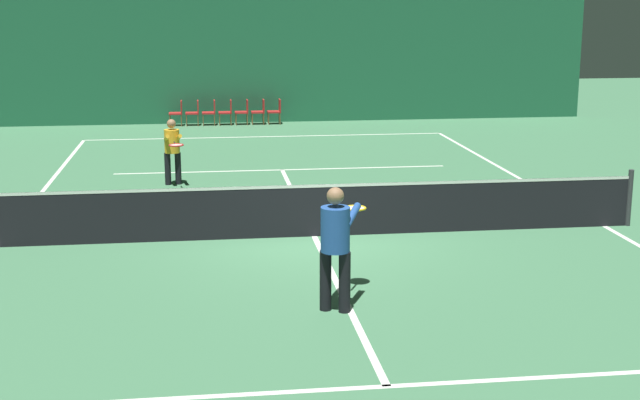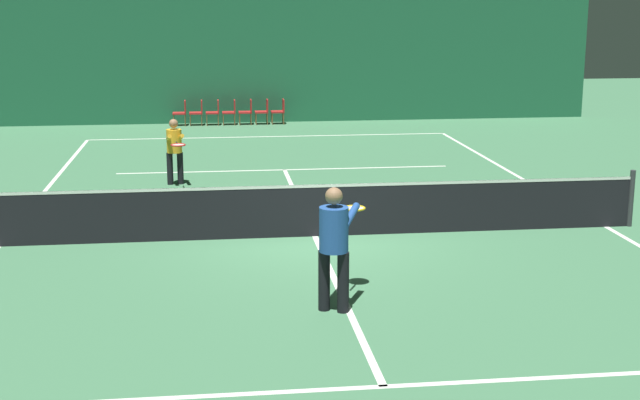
{
  "view_description": "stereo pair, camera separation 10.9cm",
  "coord_description": "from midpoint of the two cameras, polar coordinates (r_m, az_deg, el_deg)",
  "views": [
    {
      "loc": [
        -1.93,
        -15.34,
        4.19
      ],
      "look_at": [
        -0.08,
        -1.41,
        0.99
      ],
      "focal_mm": 50.0,
      "sensor_mm": 36.0,
      "label": 1
    },
    {
      "loc": [
        -1.82,
        -15.36,
        4.19
      ],
      "look_at": [
        -0.08,
        -1.41,
        0.99
      ],
      "focal_mm": 50.0,
      "sensor_mm": 36.0,
      "label": 2
    }
  ],
  "objects": [
    {
      "name": "player_far",
      "position": [
        20.56,
        -9.58,
        3.37
      ],
      "size": [
        0.5,
        1.31,
        1.51
      ],
      "rotation": [
        0.0,
        0.0,
        -1.44
      ],
      "color": "black",
      "rests_on": "ground"
    },
    {
      "name": "courtside_chair_6",
      "position": [
        30.39,
        -2.93,
        5.79
      ],
      "size": [
        0.44,
        0.44,
        0.84
      ],
      "rotation": [
        0.0,
        0.0,
        -1.57
      ],
      "color": "brown",
      "rests_on": "ground"
    },
    {
      "name": "ground_plane",
      "position": [
        16.02,
        -0.56,
        -2.34
      ],
      "size": [
        60.0,
        60.0,
        0.0
      ],
      "primitive_type": "plane",
      "color": "#3D704C"
    },
    {
      "name": "player_near",
      "position": [
        12.03,
        0.78,
        -2.52
      ],
      "size": [
        0.91,
        1.4,
        1.73
      ],
      "rotation": [
        0.0,
        0.0,
        1.14
      ],
      "color": "black",
      "rests_on": "ground"
    },
    {
      "name": "court_line_centre",
      "position": [
        16.02,
        -0.56,
        -2.33
      ],
      "size": [
        0.1,
        12.8,
        0.0
      ],
      "color": "silver",
      "rests_on": "ground"
    },
    {
      "name": "court_line_baseline_far",
      "position": [
        27.63,
        -3.58,
        4.07
      ],
      "size": [
        11.0,
        0.1,
        0.0
      ],
      "color": "silver",
      "rests_on": "ground"
    },
    {
      "name": "tennis_net",
      "position": [
        15.9,
        -0.57,
        -0.56
      ],
      "size": [
        12.0,
        0.1,
        1.07
      ],
      "color": "black",
      "rests_on": "ground"
    },
    {
      "name": "courtside_chair_1",
      "position": [
        30.29,
        -8.15,
        5.66
      ],
      "size": [
        0.44,
        0.44,
        0.84
      ],
      "rotation": [
        0.0,
        0.0,
        -1.57
      ],
      "color": "brown",
      "rests_on": "ground"
    },
    {
      "name": "courtside_chair_0",
      "position": [
        30.3,
        -9.19,
        5.63
      ],
      "size": [
        0.44,
        0.44,
        0.84
      ],
      "rotation": [
        0.0,
        0.0,
        -1.57
      ],
      "color": "brown",
      "rests_on": "ground"
    },
    {
      "name": "court_line_service_near",
      "position": [
        10.06,
        3.99,
        -11.81
      ],
      "size": [
        8.25,
        0.1,
        0.0
      ],
      "color": "silver",
      "rests_on": "ground"
    },
    {
      "name": "courtside_chair_2",
      "position": [
        30.29,
        -7.1,
        5.69
      ],
      "size": [
        0.44,
        0.44,
        0.84
      ],
      "rotation": [
        0.0,
        0.0,
        -1.57
      ],
      "color": "brown",
      "rests_on": "ground"
    },
    {
      "name": "courtside_chair_5",
      "position": [
        30.35,
        -3.97,
        5.77
      ],
      "size": [
        0.44,
        0.44,
        0.84
      ],
      "rotation": [
        0.0,
        0.0,
        -1.57
      ],
      "color": "brown",
      "rests_on": "ground"
    },
    {
      "name": "court_line_service_far",
      "position": [
        22.23,
        -2.58,
        1.94
      ],
      "size": [
        8.25,
        0.1,
        0.0
      ],
      "color": "silver",
      "rests_on": "ground"
    },
    {
      "name": "courtside_chair_3",
      "position": [
        30.3,
        -6.05,
        5.72
      ],
      "size": [
        0.44,
        0.44,
        0.84
      ],
      "rotation": [
        0.0,
        0.0,
        -1.57
      ],
      "color": "brown",
      "rests_on": "ground"
    },
    {
      "name": "courtside_chair_4",
      "position": [
        30.32,
        -5.01,
        5.75
      ],
      "size": [
        0.44,
        0.44,
        0.84
      ],
      "rotation": [
        0.0,
        0.0,
        -1.57
      ],
      "color": "brown",
      "rests_on": "ground"
    },
    {
      "name": "backdrop_curtain",
      "position": [
        30.73,
        -4.09,
        9.2
      ],
      "size": [
        23.0,
        0.12,
        4.54
      ],
      "color": "#1E5B3D",
      "rests_on": "ground"
    },
    {
      "name": "court_line_sideline_right",
      "position": [
        17.54,
        17.58,
        -1.61
      ],
      "size": [
        0.1,
        23.8,
        0.0
      ],
      "color": "silver",
      "rests_on": "ground"
    }
  ]
}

